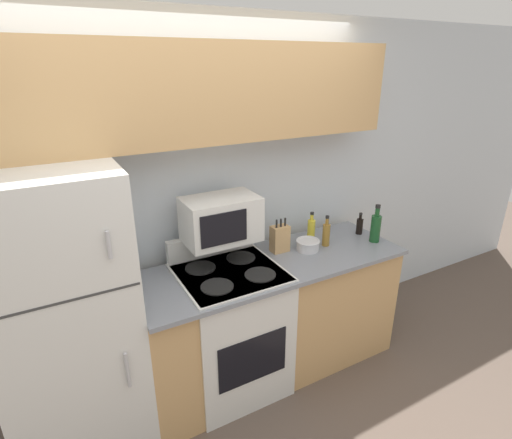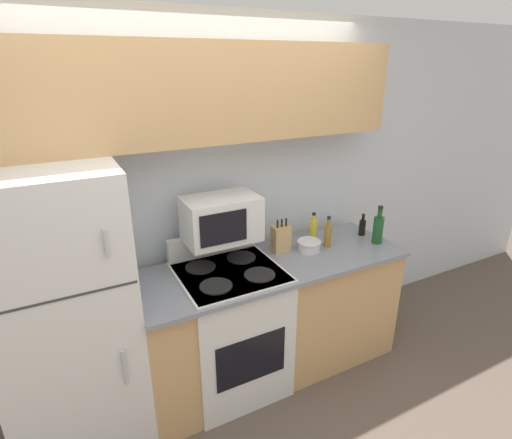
# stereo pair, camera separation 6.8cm
# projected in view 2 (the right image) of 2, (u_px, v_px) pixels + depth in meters

# --- Properties ---
(ground_plane) EXTENTS (12.00, 12.00, 0.00)m
(ground_plane) POSITION_uv_depth(u_px,v_px,m) (247.00, 412.00, 2.73)
(ground_plane) COLOR brown
(wall_back) EXTENTS (8.00, 0.05, 2.55)m
(wall_back) POSITION_uv_depth(u_px,v_px,m) (200.00, 204.00, 2.87)
(wall_back) COLOR silver
(wall_back) RESTS_ON ground_plane
(lower_cabinets) EXTENTS (1.94, 0.67, 0.93)m
(lower_cabinets) POSITION_uv_depth(u_px,v_px,m) (272.00, 316.00, 2.97)
(lower_cabinets) COLOR tan
(lower_cabinets) RESTS_ON ground_plane
(refrigerator) EXTENTS (0.73, 0.73, 1.75)m
(refrigerator) POSITION_uv_depth(u_px,v_px,m) (67.00, 316.00, 2.28)
(refrigerator) COLOR silver
(refrigerator) RESTS_ON ground_plane
(upper_cabinets) EXTENTS (2.67, 0.30, 0.60)m
(upper_cabinets) POSITION_uv_depth(u_px,v_px,m) (204.00, 93.00, 2.43)
(upper_cabinets) COLOR tan
(upper_cabinets) RESTS_ON refrigerator
(stove) EXTENTS (0.68, 0.65, 1.10)m
(stove) POSITION_uv_depth(u_px,v_px,m) (231.00, 328.00, 2.81)
(stove) COLOR silver
(stove) RESTS_ON ground_plane
(microwave) EXTENTS (0.50, 0.32, 0.30)m
(microwave) POSITION_uv_depth(u_px,v_px,m) (221.00, 219.00, 2.66)
(microwave) COLOR silver
(microwave) RESTS_ON stove
(knife_block) EXTENTS (0.13, 0.09, 0.26)m
(knife_block) POSITION_uv_depth(u_px,v_px,m) (281.00, 239.00, 2.90)
(knife_block) COLOR tan
(knife_block) RESTS_ON lower_cabinets
(bowl) EXTENTS (0.18, 0.18, 0.08)m
(bowl) POSITION_uv_depth(u_px,v_px,m) (309.00, 245.00, 2.93)
(bowl) COLOR silver
(bowl) RESTS_ON lower_cabinets
(bottle_soy_sauce) EXTENTS (0.05, 0.05, 0.18)m
(bottle_soy_sauce) POSITION_uv_depth(u_px,v_px,m) (362.00, 227.00, 3.19)
(bottle_soy_sauce) COLOR black
(bottle_soy_sauce) RESTS_ON lower_cabinets
(bottle_wine_green) EXTENTS (0.08, 0.08, 0.30)m
(bottle_wine_green) POSITION_uv_depth(u_px,v_px,m) (378.00, 229.00, 3.04)
(bottle_wine_green) COLOR #194C23
(bottle_wine_green) RESTS_ON lower_cabinets
(bottle_vinegar) EXTENTS (0.06, 0.06, 0.24)m
(bottle_vinegar) POSITION_uv_depth(u_px,v_px,m) (328.00, 235.00, 2.99)
(bottle_vinegar) COLOR olive
(bottle_vinegar) RESTS_ON lower_cabinets
(bottle_cooking_spray) EXTENTS (0.06, 0.06, 0.22)m
(bottle_cooking_spray) POSITION_uv_depth(u_px,v_px,m) (313.00, 229.00, 3.11)
(bottle_cooking_spray) COLOR gold
(bottle_cooking_spray) RESTS_ON lower_cabinets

